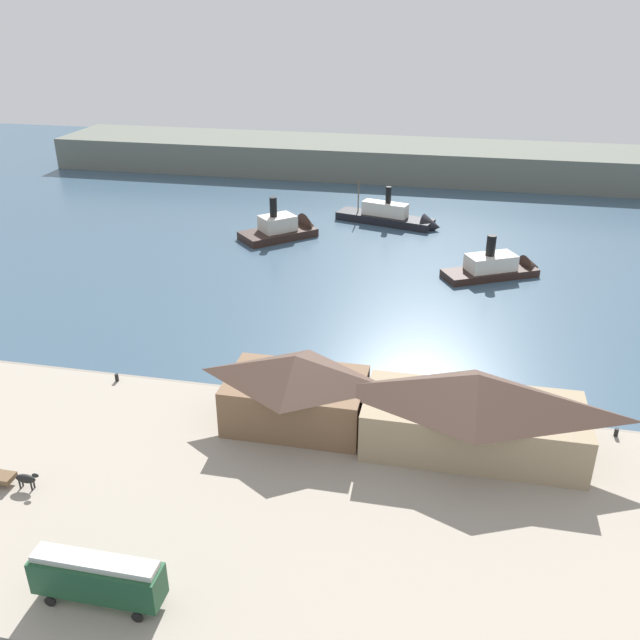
{
  "coord_description": "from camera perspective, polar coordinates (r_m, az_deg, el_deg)",
  "views": [
    {
      "loc": [
        17.87,
        -68.65,
        42.7
      ],
      "look_at": [
        0.46,
        14.66,
        2.0
      ],
      "focal_mm": 38.15,
      "sensor_mm": 36.0,
      "label": 1
    }
  ],
  "objects": [
    {
      "name": "ferry_mid_harbor",
      "position": [
        134.38,
        -2.77,
        7.64
      ],
      "size": [
        15.88,
        15.61,
        10.55
      ],
      "color": "black",
      "rests_on": "ground"
    },
    {
      "name": "mooring_post_center_east",
      "position": [
        78.0,
        23.6,
        -8.63
      ],
      "size": [
        0.44,
        0.44,
        0.9
      ],
      "primitive_type": "cylinder",
      "color": "black",
      "rests_on": "quay_promenade"
    },
    {
      "name": "horse_cart",
      "position": [
        71.14,
        -24.61,
        -11.94
      ],
      "size": [
        5.59,
        1.67,
        1.87
      ],
      "color": "brown",
      "rests_on": "quay_promenade"
    },
    {
      "name": "quay_promenade",
      "position": [
        65.33,
        -7.23,
        -14.81
      ],
      "size": [
        110.0,
        36.0,
        1.2
      ],
      "primitive_type": "cube",
      "color": "#9E9384",
      "rests_on": "ground"
    },
    {
      "name": "far_headland",
      "position": [
        183.67,
        6.12,
        13.25
      ],
      "size": [
        180.0,
        24.0,
        8.0
      ],
      "primitive_type": "cube",
      "color": "#60665B",
      "rests_on": "ground"
    },
    {
      "name": "seawall_edge",
      "position": [
        79.57,
        -3.04,
        -6.51
      ],
      "size": [
        110.0,
        0.8,
        1.0
      ],
      "primitive_type": "cube",
      "color": "gray",
      "rests_on": "ground"
    },
    {
      "name": "ferry_outer_harbor",
      "position": [
        142.04,
        6.37,
        8.49
      ],
      "size": [
        22.63,
        10.57,
        9.61
      ],
      "color": "black",
      "rests_on": "ground"
    },
    {
      "name": "ferry_approaching_east",
      "position": [
        118.52,
        14.9,
        4.28
      ],
      "size": [
        17.66,
        12.67,
        9.03
      ],
      "color": "black",
      "rests_on": "ground"
    },
    {
      "name": "ferry_shed_customs_shed",
      "position": [
        71.88,
        -2.04,
        -5.81
      ],
      "size": [
        14.75,
        9.52,
        8.07
      ],
      "color": "brown",
      "rests_on": "quay_promenade"
    },
    {
      "name": "ground_plane",
      "position": [
        82.8,
        -2.4,
        -5.51
      ],
      "size": [
        320.0,
        320.0,
        0.0
      ],
      "primitive_type": "plane",
      "color": "#385166"
    },
    {
      "name": "mooring_post_east",
      "position": [
        84.64,
        -16.68,
        -4.65
      ],
      "size": [
        0.44,
        0.44,
        0.9
      ],
      "primitive_type": "cylinder",
      "color": "black",
      "rests_on": "quay_promenade"
    },
    {
      "name": "street_tram",
      "position": [
        56.47,
        -18.17,
        -19.77
      ],
      "size": [
        10.08,
        2.6,
        4.23
      ],
      "color": "#1E4C2D",
      "rests_on": "quay_promenade"
    },
    {
      "name": "ferry_shed_west_terminal",
      "position": [
        69.54,
        12.81,
        -7.48
      ],
      "size": [
        22.16,
        9.88,
        8.52
      ],
      "color": "#998466",
      "rests_on": "quay_promenade"
    }
  ]
}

